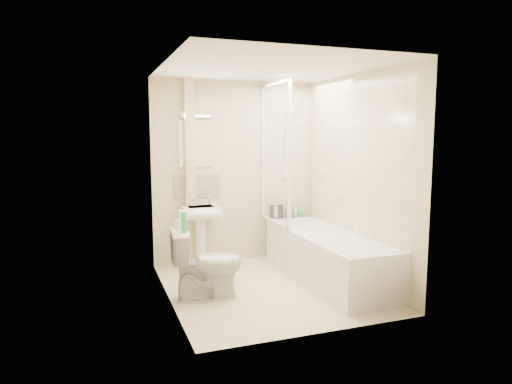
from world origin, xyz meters
name	(u,v)px	position (x,y,z in m)	size (l,w,h in m)	color
floor	(268,287)	(0.00, 0.00, 0.00)	(2.50, 2.50, 0.00)	beige
wall_back	(235,172)	(0.00, 1.25, 1.20)	(2.20, 0.02, 2.40)	beige
wall_left	(167,185)	(-1.10, 0.00, 1.20)	(0.02, 2.50, 2.40)	beige
wall_right	(356,178)	(1.10, 0.00, 1.20)	(0.02, 2.50, 2.40)	beige
ceiling	(269,68)	(0.00, 0.00, 2.40)	(2.20, 2.50, 0.02)	white
tile_back	(286,154)	(0.75, 1.24, 1.42)	(0.70, 0.01, 1.75)	beige
tile_right	(355,158)	(1.09, 0.03, 1.42)	(0.01, 2.10, 1.75)	beige
pipe_boxing	(190,174)	(-0.62, 1.19, 1.20)	(0.12, 0.12, 2.40)	beige
splashback	(197,186)	(-0.52, 1.24, 1.03)	(0.60, 0.01, 0.30)	beige
mirror	(196,144)	(-0.52, 1.24, 1.58)	(0.46, 0.01, 0.60)	white
strip_light	(196,115)	(-0.52, 1.22, 1.95)	(0.42, 0.07, 0.07)	silver
bathtub	(327,256)	(0.75, 0.03, 0.29)	(0.70, 2.10, 0.55)	white
shower_screen	(275,154)	(0.40, 0.80, 1.45)	(0.04, 0.92, 1.80)	white
shower_fixture	(288,146)	(0.75, 1.19, 1.55)	(0.10, 0.16, 0.99)	white
pedestal_sink	(201,219)	(-0.52, 1.01, 0.63)	(0.47, 0.45, 0.90)	white
bottle_black_a	(272,212)	(0.51, 1.16, 0.64)	(0.05, 0.05, 0.18)	black
bottle_white_a	(275,213)	(0.56, 1.16, 0.63)	(0.06, 0.06, 0.15)	white
bottle_black_b	(281,211)	(0.63, 1.16, 0.64)	(0.07, 0.07, 0.18)	black
bottle_blue	(287,213)	(0.73, 1.16, 0.61)	(0.05, 0.05, 0.12)	navy
bottle_cream	(290,210)	(0.78, 1.16, 0.64)	(0.07, 0.07, 0.19)	beige
bottle_white_b	(296,212)	(0.86, 1.16, 0.62)	(0.05, 0.05, 0.13)	silver
bottle_green	(300,213)	(0.93, 1.16, 0.60)	(0.07, 0.07, 0.09)	green
toilet	(207,263)	(-0.72, -0.08, 0.37)	(0.76, 0.47, 0.74)	white
toilet_roll_lower	(180,224)	(-0.97, 0.00, 0.79)	(0.11, 0.11, 0.09)	white
toilet_roll_upper	(184,215)	(-0.94, 0.00, 0.88)	(0.11, 0.11, 0.10)	white
green_bottle	(184,223)	(-0.97, -0.19, 0.84)	(0.05, 0.05, 0.20)	green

